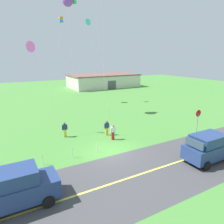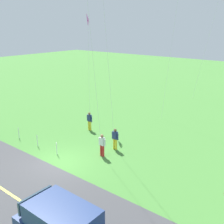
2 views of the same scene
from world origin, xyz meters
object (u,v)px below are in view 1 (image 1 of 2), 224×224
(person_child_watcher, at_px, (65,129))
(kite_pink_drift, at_px, (68,1))
(car_suv_foreground, at_px, (209,147))
(kite_orange_near, at_px, (61,20))
(warehouse_distant, at_px, (103,81))
(kite_yellow_high, at_px, (31,47))
(car_parked_west_near, at_px, (16,188))
(stop_sign, at_px, (198,117))
(kite_green_far, at_px, (88,23))
(person_adult_companion, at_px, (113,132))
(person_adult_near, at_px, (107,127))

(person_child_watcher, distance_m, kite_pink_drift, 16.89)
(car_suv_foreground, distance_m, kite_orange_near, 29.71)
(warehouse_distant, bearing_deg, kite_yellow_high, -127.67)
(car_suv_foreground, distance_m, warehouse_distant, 43.18)
(car_parked_west_near, height_order, stop_sign, stop_sign)
(person_child_watcher, distance_m, kite_green_far, 21.44)
(car_parked_west_near, xyz_separation_m, person_child_watcher, (5.32, 8.81, -0.29))
(car_parked_west_near, relative_size, person_adult_companion, 2.75)
(kite_pink_drift, bearing_deg, car_suv_foreground, -75.56)
(person_adult_near, xyz_separation_m, kite_green_far, (4.98, 16.26, 12.81))
(car_suv_foreground, distance_m, kite_green_far, 28.07)
(car_suv_foreground, relative_size, warehouse_distant, 0.24)
(person_child_watcher, xyz_separation_m, kite_yellow_high, (-2.16, 2.41, 8.18))
(stop_sign, height_order, kite_pink_drift, kite_pink_drift)
(person_adult_companion, distance_m, kite_yellow_high, 11.61)
(kite_yellow_high, distance_m, kite_orange_near, 16.12)
(person_child_watcher, bearing_deg, person_adult_companion, -113.28)
(car_suv_foreground, distance_m, person_adult_companion, 8.77)
(person_adult_near, relative_size, kite_green_far, 0.11)
(person_adult_near, distance_m, kite_yellow_high, 11.04)
(stop_sign, height_order, person_adult_companion, stop_sign)
(warehouse_distant, bearing_deg, car_parked_west_near, -122.39)
(person_adult_near, distance_m, kite_orange_near, 22.03)
(stop_sign, distance_m, kite_green_far, 23.86)
(car_suv_foreground, bearing_deg, kite_yellow_high, 129.92)
(kite_yellow_high, relative_size, kite_pink_drift, 0.61)
(kite_pink_drift, distance_m, warehouse_distant, 30.99)
(stop_sign, bearing_deg, kite_green_far, 101.64)
(stop_sign, relative_size, kite_green_far, 0.18)
(car_suv_foreground, xyz_separation_m, warehouse_distant, (11.39, 41.64, 0.60))
(person_adult_near, height_order, kite_orange_near, kite_orange_near)
(person_adult_near, relative_size, warehouse_distant, 0.09)
(kite_orange_near, bearing_deg, kite_pink_drift, -98.10)
(kite_yellow_high, height_order, warehouse_distant, kite_yellow_high)
(kite_yellow_high, height_order, kite_pink_drift, kite_pink_drift)
(car_suv_foreground, distance_m, person_adult_near, 9.97)
(kite_orange_near, bearing_deg, person_adult_near, -92.66)
(person_child_watcher, height_order, warehouse_distant, warehouse_distant)
(kite_green_far, xyz_separation_m, warehouse_distant, (10.99, 16.52, -11.91))
(kite_orange_near, bearing_deg, warehouse_distant, 44.89)
(car_parked_west_near, distance_m, person_adult_near, 11.81)
(person_adult_companion, bearing_deg, kite_pink_drift, -100.66)
(kite_green_far, bearing_deg, kite_yellow_high, -132.52)
(car_parked_west_near, relative_size, kite_orange_near, 0.30)
(stop_sign, distance_m, person_adult_companion, 9.60)
(kite_yellow_high, distance_m, kite_pink_drift, 10.33)
(kite_orange_near, xyz_separation_m, warehouse_distant, (15.15, 15.09, -12.19))
(warehouse_distant, bearing_deg, car_suv_foreground, -105.30)
(car_parked_west_near, bearing_deg, car_suv_foreground, -6.88)
(person_child_watcher, relative_size, kite_green_far, 0.11)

